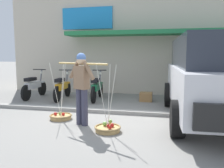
{
  "coord_description": "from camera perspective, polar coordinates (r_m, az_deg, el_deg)",
  "views": [
    {
      "loc": [
        1.72,
        -5.65,
        1.65
      ],
      "look_at": [
        0.33,
        0.6,
        0.85
      ],
      "focal_mm": 37.46,
      "sensor_mm": 36.0,
      "label": 1
    }
  ],
  "objects": [
    {
      "name": "ground_plane",
      "position": [
        6.13,
        -4.26,
        -8.5
      ],
      "size": [
        90.0,
        90.0,
        0.0
      ],
      "primitive_type": "plane",
      "color": "gray"
    },
    {
      "name": "fruit_vendor",
      "position": [
        5.48,
        -7.44,
        0.0
      ],
      "size": [
        1.44,
        0.74,
        1.7
      ],
      "color": "#38384C",
      "rests_on": "ground"
    },
    {
      "name": "sidewalk_curb",
      "position": [
        6.77,
        -2.54,
        -6.55
      ],
      "size": [
        20.0,
        0.24,
        0.1
      ],
      "primitive_type": "cube",
      "color": "gray",
      "rests_on": "ground"
    },
    {
      "name": "motorcycle_third_in_row",
      "position": [
        8.56,
        -3.68,
        -0.93
      ],
      "size": [
        0.54,
        1.82,
        1.09
      ],
      "color": "black",
      "rests_on": "ground"
    },
    {
      "name": "storefront_building",
      "position": [
        12.28,
        11.15,
        9.09
      ],
      "size": [
        13.0,
        6.0,
        4.2
      ],
      "color": "beige",
      "rests_on": "ground"
    },
    {
      "name": "fruit_basket_left_side",
      "position": [
        6.24,
        -12.4,
        -7.67
      ],
      "size": [
        0.58,
        0.58,
        1.45
      ],
      "color": "tan",
      "rests_on": "ground"
    },
    {
      "name": "fruit_basket_right_side",
      "position": [
        5.15,
        -1.05,
        -10.66
      ],
      "size": [
        0.58,
        0.58,
        1.45
      ],
      "color": "tan",
      "rests_on": "ground"
    },
    {
      "name": "motorcycle_second_in_row",
      "position": [
        8.85,
        -12.04,
        -0.82
      ],
      "size": [
        0.54,
        1.82,
        1.09
      ],
      "color": "black",
      "rests_on": "ground"
    },
    {
      "name": "parked_truck",
      "position": [
        6.39,
        23.18,
        1.89
      ],
      "size": [
        2.3,
        4.87,
        2.1
      ],
      "color": "silver",
      "rests_on": "ground"
    },
    {
      "name": "motorcycle_nearest_shop",
      "position": [
        9.44,
        -18.49,
        -0.54
      ],
      "size": [
        0.54,
        1.82,
        1.09
      ],
      "color": "black",
      "rests_on": "ground"
    },
    {
      "name": "wooden_crate",
      "position": [
        8.46,
        8.28,
        -3.11
      ],
      "size": [
        0.44,
        0.36,
        0.32
      ],
      "primitive_type": "cube",
      "color": "olive",
      "rests_on": "ground"
    }
  ]
}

